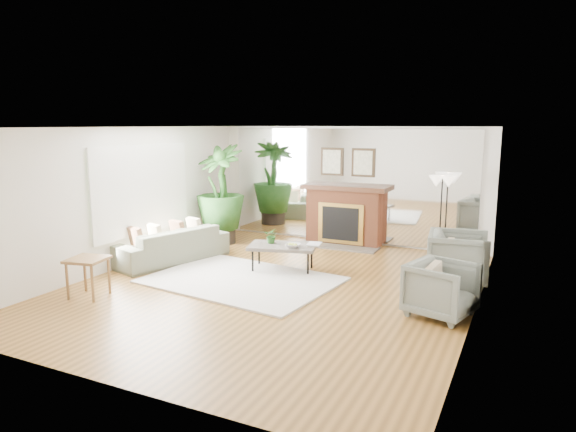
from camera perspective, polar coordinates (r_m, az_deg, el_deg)
The scene contains 18 objects.
ground at distance 8.25m, azimuth -1.53°, elevation -7.82°, with size 7.00×7.00×0.00m, color brown.
wall_left at distance 9.68m, azimuth -17.54°, elevation 2.00°, with size 0.02×7.00×2.50m, color silver.
wall_right at distance 7.12m, azimuth 20.37°, elevation -0.97°, with size 0.02×7.00×2.50m, color silver.
wall_back at distance 11.14m, azimuth 6.67°, elevation 3.42°, with size 6.00×0.02×2.50m, color silver.
mirror_panel at distance 11.12m, azimuth 6.63°, elevation 3.41°, with size 5.40×0.04×2.40m, color silver.
window_panel at distance 9.94m, azimuth -15.87°, elevation 2.87°, with size 0.04×2.40×1.50m, color #B2E09E.
fireplace at distance 11.01m, azimuth 6.21°, elevation 0.24°, with size 1.85×0.83×2.05m.
area_rug at distance 8.54m, azimuth -5.19°, elevation -7.10°, with size 2.96×2.11×0.03m, color white.
coffee_table at distance 9.00m, azimuth -0.60°, elevation -3.46°, with size 1.30×0.96×0.46m.
sofa at distance 9.88m, azimuth -12.90°, elevation -3.12°, with size 2.18×0.85×0.64m, color slate.
armchair_back at distance 8.73m, azimuth 18.39°, elevation -4.42°, with size 0.91×0.94×0.85m, color slate.
armchair_front at distance 7.22m, azimuth 16.70°, elevation -7.82°, with size 0.79×0.82×0.74m, color slate.
side_table at distance 8.19m, azimuth -21.38°, elevation -5.02°, with size 0.62×0.62×0.60m.
potted_ficus at distance 11.08m, azimuth -7.53°, elevation 2.78°, with size 1.18×1.18×2.13m.
floor_lamp at distance 10.27m, azimuth 16.75°, elevation 3.03°, with size 0.51×0.29×1.58m.
tabletop_plant at distance 9.09m, azimuth -1.83°, elevation -2.18°, with size 0.25×0.22×0.28m, color #316224.
fruit_bowl at distance 8.81m, azimuth 0.54°, elevation -3.29°, with size 0.26×0.26×0.06m, color brown.
book at distance 9.03m, azimuth 2.19°, elevation -3.09°, with size 0.24×0.32×0.02m, color brown.
Camera 1 is at (3.59, -6.98, 2.55)m, focal length 32.00 mm.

